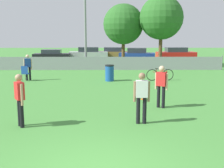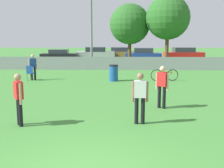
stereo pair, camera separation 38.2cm
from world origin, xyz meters
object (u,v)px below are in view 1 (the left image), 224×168
parked_car_dark (52,55)px  player_receiver_white (142,94)px  player_thrower_red (20,97)px  player_defender_red (161,84)px  parked_car_silver (89,54)px  folding_chair_sideline (26,72)px  spectator_in_blue (28,66)px  bicycle_sideline (160,75)px  parked_car_red (176,54)px  frisbee_disc (144,99)px  parked_car_blue (137,55)px  tree_near_pole (123,24)px  parked_car_tan (113,53)px  tree_far_right (161,18)px  trash_bin (110,73)px  light_pole (85,14)px

parked_car_dark → player_receiver_white: bearing=-74.8°
player_thrower_red → player_defender_red: bearing=81.0°
player_thrower_red → parked_car_silver: size_ratio=0.37×
folding_chair_sideline → spectator_in_blue: bearing=-116.2°
bicycle_sideline → parked_car_red: parked_car_red is taller
frisbee_disc → parked_car_blue: 19.18m
tree_near_pole → parked_car_blue: 5.61m
bicycle_sideline → parked_car_tan: parked_car_tan is taller
frisbee_disc → folding_chair_sideline: bearing=142.3°
tree_far_right → trash_bin: (-4.67, -8.13, -3.89)m
folding_chair_sideline → parked_car_tan: (5.84, 17.20, 0.14)m
frisbee_disc → bicycle_sideline: 5.67m
tree_far_right → folding_chair_sideline: tree_far_right is taller
frisbee_disc → folding_chair_sideline: (-6.89, 5.33, 0.53)m
player_thrower_red → trash_bin: 9.48m
parked_car_silver → parked_car_blue: bearing=-24.3°
frisbee_disc → parked_car_dark: bearing=112.6°
tree_far_right → trash_bin: size_ratio=6.18×
trash_bin → parked_car_red: (7.92, 15.72, 0.18)m
tree_near_pole → bicycle_sideline: bearing=-78.6°
light_pole → player_thrower_red: light_pole is taller
light_pole → folding_chair_sideline: (-3.31, -6.41, -4.06)m
player_defender_red → folding_chair_sideline: size_ratio=1.77×
player_thrower_red → spectator_in_blue: (-2.39, 9.29, -0.02)m
player_receiver_white → parked_car_silver: player_receiver_white is taller
parked_car_tan → parked_car_blue: bearing=-49.3°
player_receiver_white → parked_car_silver: size_ratio=0.37×
parked_car_tan → parked_car_red: size_ratio=0.94×
player_defender_red → frisbee_disc: bearing=141.5°
folding_chair_sideline → parked_car_silver: bearing=-88.5°
light_pole → parked_car_blue: 9.79m
tree_far_right → folding_chair_sideline: size_ratio=6.66×
parked_car_dark → folding_chair_sideline: bearing=-88.3°
folding_chair_sideline → trash_bin: (5.35, -0.09, -0.03)m
tree_far_right → parked_car_blue: 7.01m
player_receiver_white → parked_car_tan: player_receiver_white is taller
tree_far_right → folding_chair_sideline: (-10.02, -8.04, -3.87)m
tree_near_pole → spectator_in_blue: bearing=-125.1°
folding_chair_sideline → tree_far_right: bearing=-129.7°
player_defender_red → tree_near_pole: bearing=124.9°
parked_car_dark → tree_far_right: bearing=-31.5°
player_receiver_white → parked_car_silver: 25.05m
frisbee_disc → bicycle_sideline: size_ratio=0.15×
tree_near_pole → parked_car_dark: (-7.86, 4.57, -3.26)m
light_pole → parked_car_dark: size_ratio=1.87×
folding_chair_sideline → bicycle_sideline: 8.59m
player_defender_red → folding_chair_sideline: 10.05m
light_pole → parked_car_red: 14.12m
player_receiver_white → parked_car_blue: (2.07, 22.61, -0.27)m
parked_car_blue → parked_car_tan: bearing=135.8°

